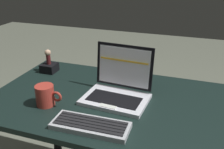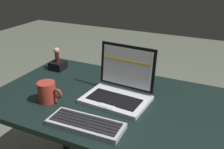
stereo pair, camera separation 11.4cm
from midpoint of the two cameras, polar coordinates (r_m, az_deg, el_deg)
desk at (r=1.28m, az=6.09°, el=-10.63°), size 1.35×0.72×0.73m
laptop_front at (r=1.23m, az=4.29°, el=-3.28°), size 0.32×0.25×0.24m
external_keyboard at (r=1.05m, az=-2.73°, el=-10.99°), size 0.32×0.13×0.03m
figurine_stand at (r=1.60m, az=-9.93°, el=1.97°), size 0.09×0.09×0.05m
figurine at (r=1.57m, az=-10.13°, el=4.57°), size 0.04×0.04×0.09m
coffee_mug at (r=1.23m, az=-11.61°, el=-3.90°), size 0.13×0.08×0.10m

